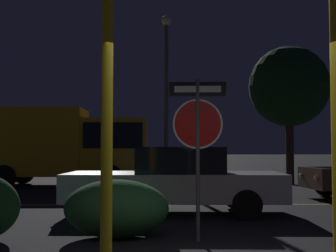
% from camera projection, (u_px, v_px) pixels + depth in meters
% --- Properties ---
extents(road_center_stripe, '(40.05, 0.12, 0.01)m').
position_uv_depth(road_center_stripe, '(186.00, 205.00, 11.76)').
color(road_center_stripe, gold).
rests_on(road_center_stripe, ground_plane).
extents(stop_sign, '(0.87, 0.06, 2.47)m').
position_uv_depth(stop_sign, '(198.00, 126.00, 7.14)').
color(stop_sign, '#4C4C51').
rests_on(stop_sign, ground_plane).
extents(yellow_pole_left, '(0.12, 0.12, 3.23)m').
position_uv_depth(yellow_pole_left, '(107.00, 128.00, 4.85)').
color(yellow_pole_left, yellow).
rests_on(yellow_pole_left, ground_plane).
extents(hedge_bush_2, '(1.66, 1.13, 0.91)m').
position_uv_depth(hedge_bush_2, '(117.00, 209.00, 7.37)').
color(hedge_bush_2, '#2D6633').
rests_on(hedge_bush_2, ground_plane).
extents(passing_car_2, '(4.81, 2.13, 1.44)m').
position_uv_depth(passing_car_2, '(175.00, 181.00, 10.14)').
color(passing_car_2, silver).
rests_on(passing_car_2, ground_plane).
extents(delivery_truck, '(6.37, 2.58, 2.96)m').
position_uv_depth(delivery_truck, '(67.00, 144.00, 18.08)').
color(delivery_truck, gold).
rests_on(delivery_truck, ground_plane).
extents(street_lamp, '(0.38, 0.38, 6.60)m').
position_uv_depth(street_lamp, '(166.00, 83.00, 18.07)').
color(street_lamp, '#4C4C51').
rests_on(street_lamp, ground_plane).
extents(tree_0, '(3.25, 3.25, 5.57)m').
position_uv_depth(tree_0, '(289.00, 87.00, 18.93)').
color(tree_0, '#422D1E').
rests_on(tree_0, ground_plane).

